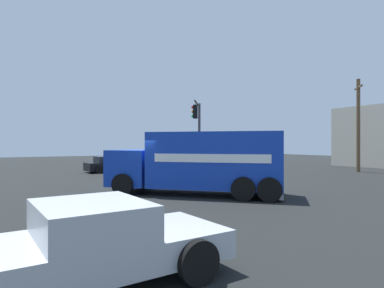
{
  "coord_description": "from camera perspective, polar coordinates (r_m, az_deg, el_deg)",
  "views": [
    {
      "loc": [
        14.4,
        -6.55,
        2.36
      ],
      "look_at": [
        1.1,
        1.58,
        2.34
      ],
      "focal_mm": 30.75,
      "sensor_mm": 36.0,
      "label": 1
    }
  ],
  "objects": [
    {
      "name": "pickup_silver",
      "position": [
        5.91,
        -18.96,
        -15.94
      ],
      "size": [
        2.43,
        5.28,
        1.38
      ],
      "color": "#B7BABF",
      "rests_on": "ground"
    },
    {
      "name": "traffic_light_primary",
      "position": [
        24.88,
        1.02,
        3.01
      ],
      "size": [
        3.04,
        2.37,
        5.55
      ],
      "color": "#38383D",
      "rests_on": "ground"
    },
    {
      "name": "ground_plane",
      "position": [
        15.99,
        -6.98,
        -8.41
      ],
      "size": [
        100.0,
        100.0,
        0.0
      ],
      "primitive_type": "plane",
      "color": "black"
    },
    {
      "name": "sedan_black",
      "position": [
        28.19,
        -13.73,
        -3.45
      ],
      "size": [
        2.23,
        4.4,
        1.31
      ],
      "color": "black",
      "rests_on": "ground"
    },
    {
      "name": "utility_pole",
      "position": [
        30.73,
        26.88,
        3.14
      ],
      "size": [
        1.65,
        1.63,
        7.75
      ],
      "color": "brown",
      "rests_on": "ground"
    },
    {
      "name": "delivery_truck",
      "position": [
        15.21,
        1.53,
        -3.17
      ],
      "size": [
        7.54,
        7.38,
        2.88
      ],
      "color": "#1438AD",
      "rests_on": "ground"
    }
  ]
}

